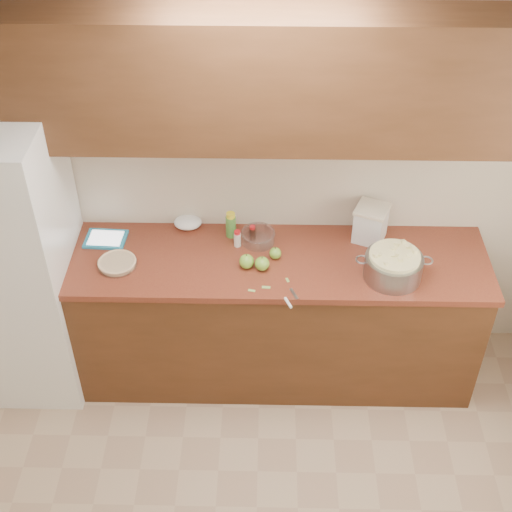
{
  "coord_description": "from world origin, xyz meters",
  "views": [
    {
      "loc": [
        0.04,
        -1.65,
        3.56
      ],
      "look_at": [
        -0.02,
        1.43,
        0.98
      ],
      "focal_mm": 50.0,
      "sensor_mm": 36.0,
      "label": 1
    }
  ],
  "objects_px": {
    "pie": "(117,263)",
    "colander": "(393,266)",
    "flour_canister": "(371,223)",
    "tablet": "(106,239)"
  },
  "relations": [
    {
      "from": "pie",
      "to": "flour_canister",
      "type": "relative_size",
      "value": 0.95
    },
    {
      "from": "pie",
      "to": "colander",
      "type": "xyz_separation_m",
      "value": [
        1.55,
        -0.06,
        0.06
      ]
    },
    {
      "from": "colander",
      "to": "tablet",
      "type": "height_order",
      "value": "colander"
    },
    {
      "from": "colander",
      "to": "tablet",
      "type": "distance_m",
      "value": 1.68
    },
    {
      "from": "flour_canister",
      "to": "tablet",
      "type": "bearing_deg",
      "value": -178.24
    },
    {
      "from": "pie",
      "to": "colander",
      "type": "bearing_deg",
      "value": -2.27
    },
    {
      "from": "flour_canister",
      "to": "tablet",
      "type": "relative_size",
      "value": 0.96
    },
    {
      "from": "tablet",
      "to": "flour_canister",
      "type": "bearing_deg",
      "value": 5.05
    },
    {
      "from": "pie",
      "to": "flour_canister",
      "type": "distance_m",
      "value": 1.48
    },
    {
      "from": "pie",
      "to": "colander",
      "type": "height_order",
      "value": "colander"
    }
  ]
}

